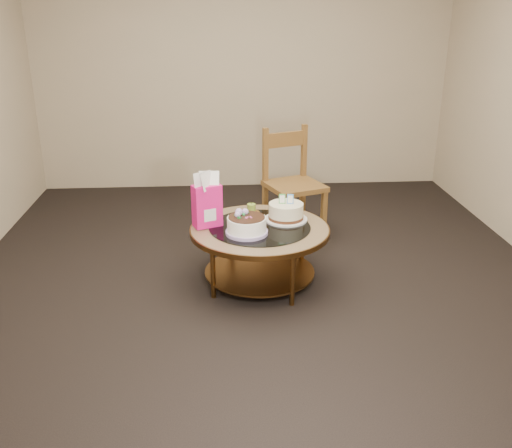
{
  "coord_description": "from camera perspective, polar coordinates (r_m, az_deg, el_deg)",
  "views": [
    {
      "loc": [
        -0.29,
        -3.84,
        1.98
      ],
      "look_at": [
        -0.03,
        0.02,
        0.47
      ],
      "focal_mm": 40.0,
      "sensor_mm": 36.0,
      "label": 1
    }
  ],
  "objects": [
    {
      "name": "cream_cake",
      "position": [
        4.25,
        3.02,
        1.2
      ],
      "size": [
        0.32,
        0.32,
        0.2
      ],
      "rotation": [
        0.0,
        0.0,
        -0.15
      ],
      "color": "white",
      "rests_on": "coffee_table"
    },
    {
      "name": "room_walls",
      "position": [
        3.88,
        0.42,
        14.81
      ],
      "size": [
        4.52,
        5.02,
        2.61
      ],
      "color": "tan",
      "rests_on": "ground"
    },
    {
      "name": "pillar_candle",
      "position": [
        4.37,
        -0.47,
        1.33
      ],
      "size": [
        0.13,
        0.13,
        0.1
      ],
      "rotation": [
        0.0,
        0.0,
        0.22
      ],
      "color": "#C8BE52",
      "rests_on": "coffee_table"
    },
    {
      "name": "coffee_table",
      "position": [
        4.17,
        0.38,
        -1.29
      ],
      "size": [
        1.02,
        1.02,
        0.46
      ],
      "color": "brown",
      "rests_on": "ground"
    },
    {
      "name": "dining_chair",
      "position": [
        5.04,
        3.65,
        4.07
      ],
      "size": [
        0.58,
        0.58,
        0.97
      ],
      "rotation": [
        0.0,
        0.0,
        0.36
      ],
      "color": "brown",
      "rests_on": "ground"
    },
    {
      "name": "ground",
      "position": [
        4.33,
        0.37,
        -5.92
      ],
      "size": [
        5.0,
        5.0,
        0.0
      ],
      "primitive_type": "plane",
      "color": "black",
      "rests_on": "ground"
    },
    {
      "name": "decorated_cake",
      "position": [
        4.0,
        -0.96,
        -0.21
      ],
      "size": [
        0.3,
        0.3,
        0.17
      ],
      "rotation": [
        0.0,
        0.0,
        -0.15
      ],
      "color": "#A990CC",
      "rests_on": "coffee_table"
    },
    {
      "name": "gift_bag",
      "position": [
        4.11,
        -4.93,
        2.4
      ],
      "size": [
        0.23,
        0.2,
        0.4
      ],
      "rotation": [
        0.0,
        0.0,
        0.39
      ],
      "color": "#EE166A",
      "rests_on": "coffee_table"
    }
  ]
}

